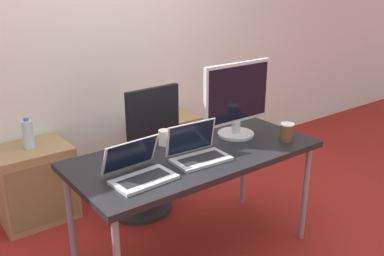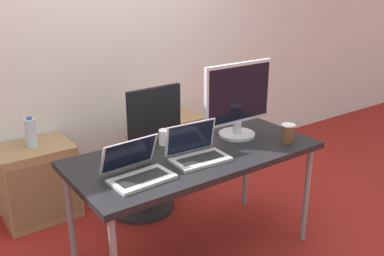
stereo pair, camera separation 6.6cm
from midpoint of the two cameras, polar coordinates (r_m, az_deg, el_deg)
name	(u,v)px [view 1 (the left image)]	position (r m, az deg, el deg)	size (l,w,h in m)	color
ground_plane	(195,253)	(3.13, -0.19, -16.34)	(14.00, 14.00, 0.00)	maroon
wall_back	(96,43)	(3.78, -13.17, 10.95)	(10.00, 0.05, 2.60)	silver
desk	(196,159)	(2.77, -0.21, -4.19)	(1.62, 0.76, 0.78)	black
office_chair	(141,166)	(3.44, -7.31, -5.02)	(0.56, 0.57, 1.09)	#232326
cabinet_left	(35,183)	(3.61, -20.71, -6.94)	(0.56, 0.44, 0.60)	#99754C
cabinet_right	(167,147)	(4.07, -3.86, -2.58)	(0.56, 0.44, 0.60)	#99754C
water_bottle	(28,134)	(3.46, -21.54, -0.78)	(0.08, 0.08, 0.24)	silver
laptop_left	(139,171)	(2.41, -7.82, -5.68)	(0.36, 0.30, 0.21)	#ADADB2
laptop_right	(198,152)	(2.63, 0.05, -3.19)	(0.36, 0.26, 0.22)	#ADADB2
monitor	(237,100)	(2.95, 5.39, 3.74)	(0.57, 0.26, 0.52)	#B7B7BC
coffee_cup_white	(164,137)	(2.85, -4.36, -1.27)	(0.08, 0.08, 0.10)	white
coffee_cup_brown	(287,132)	(2.97, 11.90, -0.55)	(0.09, 0.09, 0.12)	brown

